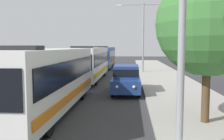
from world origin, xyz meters
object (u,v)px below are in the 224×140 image
at_px(roadside_tree, 208,24).
at_px(white_suv, 126,78).
at_px(bus_lead, 47,77).
at_px(bus_second_in_line, 89,62).
at_px(streetlamp_mid, 143,30).
at_px(bus_middle, 104,57).

bearing_deg(roadside_tree, white_suv, 115.81).
distance_m(white_suv, roadside_tree, 8.18).
distance_m(bus_lead, roadside_tree, 7.56).
distance_m(bus_second_in_line, white_suv, 7.64).
relative_size(bus_lead, streetlamp_mid, 1.32).
distance_m(bus_middle, roadside_tree, 27.52).
height_order(bus_second_in_line, streetlamp_mid, streetlamp_mid).
relative_size(white_suv, roadside_tree, 0.78).
height_order(white_suv, streetlamp_mid, streetlamp_mid).
bearing_deg(streetlamp_mid, bus_lead, -106.60).
relative_size(bus_second_in_line, roadside_tree, 1.87).
relative_size(bus_lead, white_suv, 2.28).
xyz_separation_m(bus_lead, bus_second_in_line, (0.00, 11.92, 0.00)).
relative_size(streetlamp_mid, roadside_tree, 1.36).
relative_size(bus_lead, roadside_tree, 1.79).
bearing_deg(roadside_tree, streetlamp_mid, 94.68).
relative_size(bus_second_in_line, white_suv, 2.39).
bearing_deg(bus_second_in_line, streetlamp_mid, 48.88).
xyz_separation_m(bus_second_in_line, streetlamp_mid, (5.40, 6.18, 3.45)).
bearing_deg(bus_lead, streetlamp_mid, 73.40).
bearing_deg(bus_second_in_line, white_suv, -60.92).
height_order(streetlamp_mid, roadside_tree, streetlamp_mid).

